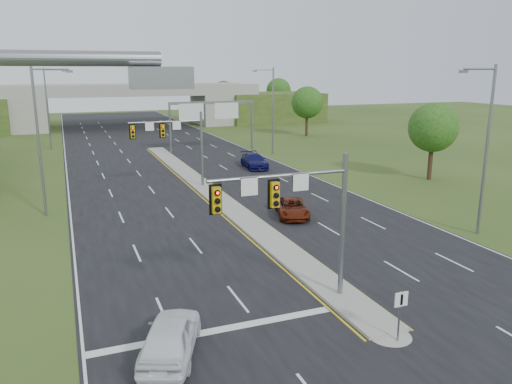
{
  "coord_description": "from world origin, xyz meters",
  "views": [
    {
      "loc": [
        -11.8,
        -19.23,
        10.61
      ],
      "look_at": [
        -0.52,
        9.85,
        3.0
      ],
      "focal_mm": 35.0,
      "sensor_mm": 36.0,
      "label": 1
    }
  ],
  "objects_px": {
    "overpass": "(127,108)",
    "car_white": "(170,336)",
    "sign_gantry": "(211,112)",
    "car_far_a": "(292,208)",
    "signal_mast_far": "(177,138)",
    "keep_right_sign": "(400,308)",
    "signal_mast_near": "(300,207)",
    "car_far_b": "(254,161)"
  },
  "relations": [
    {
      "from": "signal_mast_near",
      "to": "signal_mast_far",
      "type": "bearing_deg",
      "value": 90.0
    },
    {
      "from": "keep_right_sign",
      "to": "car_white",
      "type": "distance_m",
      "value": 9.0
    },
    {
      "from": "overpass",
      "to": "car_far_a",
      "type": "bearing_deg",
      "value": -86.88
    },
    {
      "from": "signal_mast_far",
      "to": "car_far_a",
      "type": "distance_m",
      "value": 13.79
    },
    {
      "from": "car_far_b",
      "to": "signal_mast_near",
      "type": "bearing_deg",
      "value": -101.92
    },
    {
      "from": "keep_right_sign",
      "to": "overpass",
      "type": "bearing_deg",
      "value": 90.0
    },
    {
      "from": "signal_mast_far",
      "to": "overpass",
      "type": "relative_size",
      "value": 0.09
    },
    {
      "from": "signal_mast_far",
      "to": "car_far_a",
      "type": "bearing_deg",
      "value": -63.38
    },
    {
      "from": "signal_mast_near",
      "to": "keep_right_sign",
      "type": "xyz_separation_m",
      "value": [
        2.26,
        -4.45,
        -3.21
      ]
    },
    {
      "from": "sign_gantry",
      "to": "car_far_b",
      "type": "bearing_deg",
      "value": -84.74
    },
    {
      "from": "sign_gantry",
      "to": "car_far_a",
      "type": "height_order",
      "value": "sign_gantry"
    },
    {
      "from": "sign_gantry",
      "to": "car_white",
      "type": "xyz_separation_m",
      "value": [
        -15.35,
        -47.1,
        -4.42
      ]
    },
    {
      "from": "signal_mast_near",
      "to": "signal_mast_far",
      "type": "height_order",
      "value": "same"
    },
    {
      "from": "car_white",
      "to": "car_far_a",
      "type": "bearing_deg",
      "value": -106.81
    },
    {
      "from": "signal_mast_near",
      "to": "overpass",
      "type": "height_order",
      "value": "overpass"
    },
    {
      "from": "keep_right_sign",
      "to": "car_far_a",
      "type": "distance_m",
      "value": 18.06
    },
    {
      "from": "car_white",
      "to": "car_far_b",
      "type": "height_order",
      "value": "car_white"
    },
    {
      "from": "keep_right_sign",
      "to": "car_far_b",
      "type": "distance_m",
      "value": 37.41
    },
    {
      "from": "signal_mast_near",
      "to": "overpass",
      "type": "xyz_separation_m",
      "value": [
        2.26,
        80.07,
        -1.17
      ]
    },
    {
      "from": "keep_right_sign",
      "to": "car_white",
      "type": "relative_size",
      "value": 0.47
    },
    {
      "from": "car_white",
      "to": "signal_mast_near",
      "type": "bearing_deg",
      "value": -139.82
    },
    {
      "from": "signal_mast_near",
      "to": "signal_mast_far",
      "type": "distance_m",
      "value": 25.0
    },
    {
      "from": "signal_mast_near",
      "to": "signal_mast_far",
      "type": "relative_size",
      "value": 1.0
    },
    {
      "from": "car_far_a",
      "to": "car_far_b",
      "type": "bearing_deg",
      "value": 94.56
    },
    {
      "from": "car_white",
      "to": "car_far_b",
      "type": "relative_size",
      "value": 0.87
    },
    {
      "from": "sign_gantry",
      "to": "overpass",
      "type": "xyz_separation_m",
      "value": [
        -6.68,
        35.08,
        -1.69
      ]
    },
    {
      "from": "overpass",
      "to": "car_far_a",
      "type": "distance_m",
      "value": 67.02
    },
    {
      "from": "car_far_b",
      "to": "keep_right_sign",
      "type": "bearing_deg",
      "value": -96.55
    },
    {
      "from": "overpass",
      "to": "car_far_b",
      "type": "distance_m",
      "value": 48.68
    },
    {
      "from": "overpass",
      "to": "car_white",
      "type": "bearing_deg",
      "value": -96.02
    },
    {
      "from": "signal_mast_near",
      "to": "car_far_a",
      "type": "height_order",
      "value": "signal_mast_near"
    },
    {
      "from": "signal_mast_near",
      "to": "sign_gantry",
      "type": "bearing_deg",
      "value": 78.75
    },
    {
      "from": "car_white",
      "to": "car_far_a",
      "type": "distance_m",
      "value": 19.65
    },
    {
      "from": "signal_mast_far",
      "to": "sign_gantry",
      "type": "bearing_deg",
      "value": 65.89
    },
    {
      "from": "signal_mast_near",
      "to": "car_far_b",
      "type": "height_order",
      "value": "signal_mast_near"
    },
    {
      "from": "sign_gantry",
      "to": "overpass",
      "type": "height_order",
      "value": "overpass"
    },
    {
      "from": "signal_mast_far",
      "to": "overpass",
      "type": "height_order",
      "value": "overpass"
    },
    {
      "from": "signal_mast_near",
      "to": "keep_right_sign",
      "type": "bearing_deg",
      "value": -63.06
    },
    {
      "from": "signal_mast_far",
      "to": "sign_gantry",
      "type": "xyz_separation_m",
      "value": [
        8.95,
        19.99,
        0.51
      ]
    },
    {
      "from": "sign_gantry",
      "to": "car_white",
      "type": "bearing_deg",
      "value": -108.05
    },
    {
      "from": "car_white",
      "to": "car_far_a",
      "type": "height_order",
      "value": "car_white"
    },
    {
      "from": "sign_gantry",
      "to": "overpass",
      "type": "relative_size",
      "value": 0.14
    }
  ]
}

